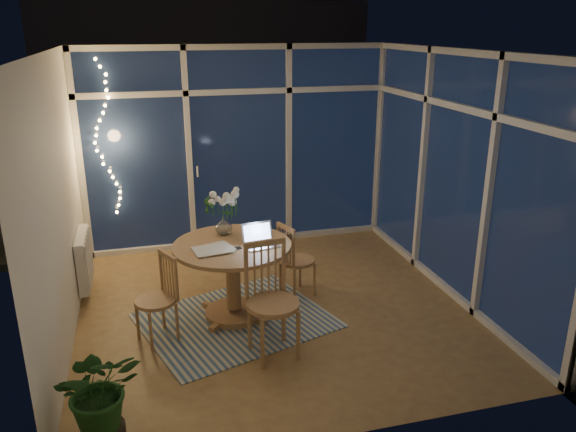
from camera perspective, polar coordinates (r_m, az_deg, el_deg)
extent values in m
plane|color=brown|center=(5.98, -1.17, -9.34)|extent=(4.00, 4.00, 0.00)
plane|color=white|center=(5.27, -1.36, 16.43)|extent=(4.00, 4.00, 0.00)
cube|color=white|center=(7.38, -5.00, 6.91)|extent=(4.00, 0.04, 2.60)
cube|color=white|center=(3.69, 6.23, -5.73)|extent=(4.00, 0.04, 2.60)
cube|color=white|center=(5.39, -22.39, 0.97)|extent=(0.04, 4.00, 2.60)
cube|color=white|center=(6.25, 16.90, 3.93)|extent=(0.04, 4.00, 2.60)
cube|color=silver|center=(7.34, -4.94, 6.85)|extent=(4.00, 0.10, 2.60)
cube|color=silver|center=(6.23, 16.58, 3.91)|extent=(0.10, 4.00, 2.60)
cube|color=silver|center=(6.52, -20.02, -4.15)|extent=(0.10, 0.70, 0.58)
cube|color=black|center=(10.66, -5.03, 3.15)|extent=(12.00, 6.00, 0.10)
cube|color=#351D13|center=(10.86, -8.27, 8.52)|extent=(11.00, 0.08, 1.80)
cube|color=#373942|center=(13.71, -8.88, 16.11)|extent=(7.00, 3.00, 2.20)
sphere|color=black|center=(8.85, -11.58, 2.95)|extent=(0.90, 0.90, 0.90)
cube|color=beige|center=(5.76, -5.29, -10.50)|extent=(2.11, 1.89, 0.01)
cylinder|color=olive|center=(5.67, -5.59, -6.58)|extent=(1.46, 1.46, 0.79)
cube|color=olive|center=(5.37, -13.33, -8.19)|extent=(0.53, 0.53, 0.85)
cube|color=olive|center=(6.08, 0.96, -4.37)|extent=(0.50, 0.50, 0.85)
cube|color=olive|center=(4.97, -1.52, -8.70)|extent=(0.55, 0.55, 1.06)
imported|color=silver|center=(5.75, -6.57, -0.84)|extent=(0.25, 0.25, 0.21)
imported|color=white|center=(5.77, -3.58, -1.59)|extent=(0.19, 0.19, 0.04)
cube|color=silver|center=(5.40, -7.49, -3.30)|extent=(0.43, 0.38, 0.02)
cube|color=black|center=(5.39, -5.31, -3.32)|extent=(0.12, 0.08, 0.01)
imported|color=#1B4B1A|center=(4.26, -18.43, -17.30)|extent=(0.61, 0.55, 0.76)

